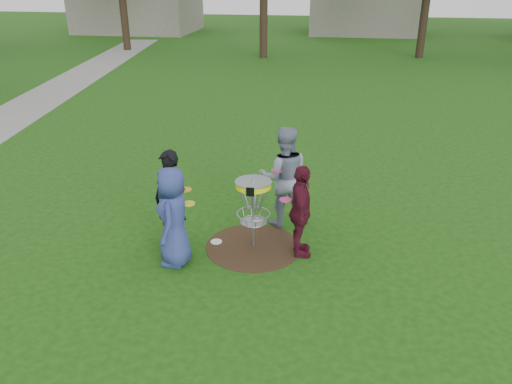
# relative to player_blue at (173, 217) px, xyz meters

# --- Properties ---
(ground) EXTENTS (100.00, 100.00, 0.00)m
(ground) POSITION_rel_player_blue_xyz_m (1.27, 0.73, -0.90)
(ground) COLOR #19470F
(ground) RESTS_ON ground
(dirt_patch) EXTENTS (1.80, 1.80, 0.01)m
(dirt_patch) POSITION_rel_player_blue_xyz_m (1.27, 0.73, -0.90)
(dirt_patch) COLOR #47331E
(dirt_patch) RESTS_ON ground
(concrete_path) EXTENTS (7.75, 39.92, 0.02)m
(concrete_path) POSITION_rel_player_blue_xyz_m (-8.73, 8.73, -0.89)
(concrete_path) COLOR #9E9E99
(concrete_path) RESTS_ON ground
(player_blue) EXTENTS (0.65, 0.93, 1.80)m
(player_blue) POSITION_rel_player_blue_xyz_m (0.00, 0.00, 0.00)
(player_blue) COLOR #313E88
(player_blue) RESTS_ON ground
(player_black) EXTENTS (0.80, 0.66, 1.87)m
(player_black) POSITION_rel_player_blue_xyz_m (-0.23, 0.58, 0.04)
(player_black) COLOR black
(player_black) RESTS_ON ground
(player_grey) EXTENTS (1.13, 0.95, 2.06)m
(player_grey) POSITION_rel_player_blue_xyz_m (1.71, 1.77, 0.13)
(player_grey) COLOR #8089A5
(player_grey) RESTS_ON ground
(player_maroon) EXTENTS (0.54, 1.06, 1.73)m
(player_maroon) POSITION_rel_player_blue_xyz_m (2.14, 0.61, -0.04)
(player_maroon) COLOR #521224
(player_maroon) RESTS_ON ground
(disc_on_grass) EXTENTS (0.22, 0.22, 0.02)m
(disc_on_grass) POSITION_rel_player_blue_xyz_m (0.54, 0.78, -0.89)
(disc_on_grass) COLOR white
(disc_on_grass) RESTS_ON ground
(disc_golf_basket) EXTENTS (0.66, 0.67, 1.38)m
(disc_golf_basket) POSITION_rel_player_blue_xyz_m (1.27, 0.73, 0.12)
(disc_golf_basket) COLOR #9EA0A5
(disc_golf_basket) RESTS_ON ground
(held_discs) EXTENTS (2.03, 1.60, 0.22)m
(held_discs) POSITION_rel_player_blue_xyz_m (0.94, 0.73, 0.24)
(held_discs) COLOR yellow
(held_discs) RESTS_ON ground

